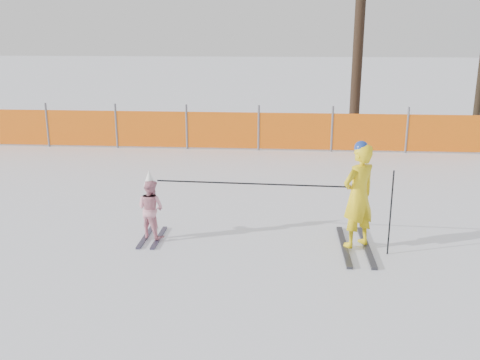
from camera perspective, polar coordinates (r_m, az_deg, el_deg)
name	(u,v)px	position (r m, az deg, el deg)	size (l,w,h in m)	color
ground	(237,253)	(8.09, -0.29, -7.80)	(120.00, 120.00, 0.00)	white
adult	(358,196)	(8.18, 12.51, -1.71)	(0.69, 1.58, 1.67)	black
child	(151,208)	(8.57, -9.50, -2.95)	(0.57, 0.93, 1.13)	black
ski_poles	(293,192)	(8.08, 5.65, -1.33)	(3.54, 0.35, 1.29)	black
safety_fence	(188,129)	(14.98, -5.61, 5.40)	(16.08, 0.06, 1.25)	#595960
tree_trunks	(394,22)	(18.40, 16.13, 15.88)	(4.20, 0.47, 7.32)	black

